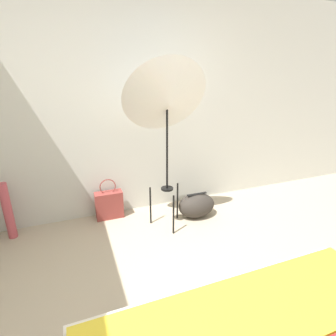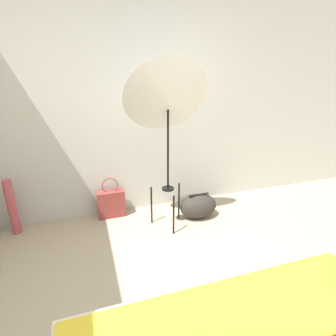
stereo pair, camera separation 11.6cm
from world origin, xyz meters
name	(u,v)px [view 2 (the right image)]	position (x,y,z in m)	size (l,w,h in m)	color
wall_back	(119,108)	(0.00, 2.14, 1.30)	(8.00, 0.05, 2.60)	beige
photo_umbrella	(168,102)	(0.42, 1.60, 1.41)	(0.89, 0.60, 1.83)	black
tote_bag	(111,203)	(-0.18, 2.00, 0.18)	(0.33, 0.14, 0.51)	brown
duffel_bag	(198,206)	(0.82, 1.65, 0.15)	(0.46, 0.30, 0.31)	#332D28
paper_roll	(12,208)	(-1.23, 1.96, 0.31)	(0.09, 0.09, 0.63)	#BC4C56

